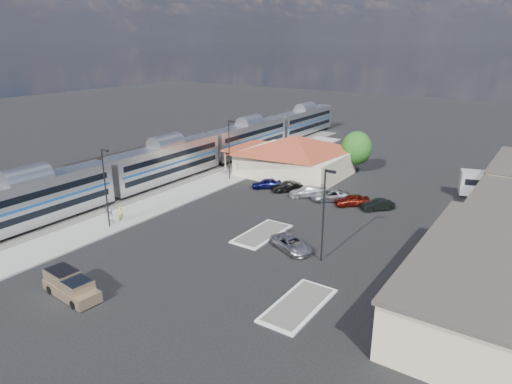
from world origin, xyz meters
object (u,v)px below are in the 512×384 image
Objects in this scene: pickup_truck at (71,286)px; suv at (291,244)px; station_depot at (294,155)px; coach_bus at (506,185)px.

suv is (10.46, 17.44, -0.23)m from pickup_truck.
suv is at bearing -61.02° from station_depot.
pickup_truck is 0.51× the size of coach_bus.
station_depot reaches higher than pickup_truck.
pickup_truck is 52.82m from coach_bus.
pickup_truck is 1.16× the size of suv.
coach_bus is (28.56, 4.94, -1.10)m from station_depot.
suv is at bearing 135.95° from coach_bus.
station_depot is 3.20× the size of pickup_truck.
coach_bus reaches higher than suv.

